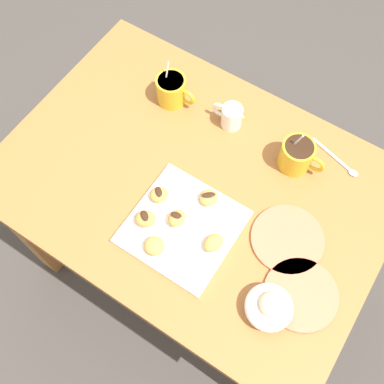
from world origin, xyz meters
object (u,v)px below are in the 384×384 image
at_px(beignet_0, 209,198).
at_px(beignet_1, 145,219).
at_px(saucer_coral_left, 287,239).
at_px(pastry_plate_square, 183,227).
at_px(cream_pitcher_white, 231,116).
at_px(beignet_3, 177,218).
at_px(saucer_coral_right, 301,294).
at_px(dining_table, 193,200).
at_px(ice_cream_bowl, 269,307).
at_px(coffee_mug_mustard_left, 172,89).
at_px(beignet_2, 159,195).
at_px(coffee_mug_mustard_right, 297,155).
at_px(beignet_5, 154,246).
at_px(beignet_4, 213,243).

distance_m(beignet_0, beignet_1, 0.17).
bearing_deg(saucer_coral_left, pastry_plate_square, -153.82).
distance_m(pastry_plate_square, cream_pitcher_white, 0.36).
height_order(beignet_0, beignet_3, beignet_3).
height_order(saucer_coral_left, saucer_coral_right, same).
bearing_deg(dining_table, ice_cream_bowl, -30.29).
relative_size(saucer_coral_right, beignet_1, 3.42).
bearing_deg(ice_cream_bowl, saucer_coral_left, 103.07).
bearing_deg(coffee_mug_mustard_left, dining_table, -44.25).
relative_size(beignet_0, beignet_2, 1.02).
height_order(pastry_plate_square, beignet_3, beignet_3).
bearing_deg(pastry_plate_square, coffee_mug_mustard_left, 127.80).
xyz_separation_m(coffee_mug_mustard_right, cream_pitcher_white, (-0.22, 0.02, -0.01)).
bearing_deg(pastry_plate_square, beignet_5, -106.69).
bearing_deg(saucer_coral_left, beignet_1, -153.85).
height_order(dining_table, beignet_3, beignet_3).
height_order(ice_cream_bowl, saucer_coral_right, ice_cream_bowl).
bearing_deg(beignet_5, dining_table, 96.85).
distance_m(pastry_plate_square, coffee_mug_mustard_left, 0.42).
relative_size(pastry_plate_square, cream_pitcher_white, 2.56).
distance_m(saucer_coral_left, saucer_coral_right, 0.14).
bearing_deg(beignet_4, beignet_3, 177.90).
xyz_separation_m(pastry_plate_square, cream_pitcher_white, (-0.06, 0.35, 0.03)).
xyz_separation_m(cream_pitcher_white, beignet_1, (-0.02, -0.39, -0.00)).
bearing_deg(beignet_3, beignet_2, 157.36).
height_order(cream_pitcher_white, ice_cream_bowl, ice_cream_bowl).
xyz_separation_m(coffee_mug_mustard_left, saucer_coral_right, (0.59, -0.32, -0.04)).
relative_size(beignet_0, beignet_1, 0.95).
bearing_deg(cream_pitcher_white, pastry_plate_square, -79.49).
bearing_deg(saucer_coral_left, beignet_0, -174.56).
relative_size(ice_cream_bowl, beignet_3, 2.35).
bearing_deg(ice_cream_bowl, beignet_3, 167.45).
relative_size(coffee_mug_mustard_right, beignet_5, 2.59).
bearing_deg(coffee_mug_mustard_right, beignet_2, -130.43).
bearing_deg(saucer_coral_left, beignet_5, -142.33).
bearing_deg(beignet_5, cream_pitcher_white, 94.96).
xyz_separation_m(cream_pitcher_white, beignet_0, (0.08, -0.25, -0.01)).
bearing_deg(beignet_4, saucer_coral_left, 38.93).
relative_size(beignet_3, beignet_4, 0.89).
relative_size(beignet_0, beignet_5, 0.96).
bearing_deg(saucer_coral_left, coffee_mug_mustard_left, 157.22).
distance_m(saucer_coral_right, beignet_3, 0.36).
height_order(beignet_4, beignet_5, beignet_4).
distance_m(ice_cream_bowl, saucer_coral_left, 0.19).
height_order(cream_pitcher_white, beignet_0, cream_pitcher_white).
xyz_separation_m(saucer_coral_left, beignet_2, (-0.34, -0.09, 0.03)).
distance_m(ice_cream_bowl, beignet_5, 0.31).
distance_m(saucer_coral_right, beignet_2, 0.44).
xyz_separation_m(coffee_mug_mustard_left, ice_cream_bowl, (0.54, -0.40, -0.01)).
relative_size(coffee_mug_mustard_right, beignet_3, 2.78).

